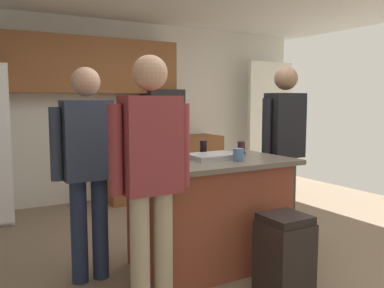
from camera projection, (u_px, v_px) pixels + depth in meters
The scene contains 15 objects.
floor at pixel (223, 258), 3.74m from camera, with size 7.04×7.04×0.00m, color #7F6B56.
back_wall at pixel (117, 111), 6.02m from camera, with size 6.40×0.10×2.60m, color silver.
french_door_window_panel at pixel (270, 121), 6.98m from camera, with size 0.90×0.06×2.00m, color white.
cabinet_run_upper at pixel (94, 66), 5.58m from camera, with size 2.40×0.38×0.75m.
cabinet_run_lower at pixel (164, 167), 6.13m from camera, with size 1.80×0.63×0.90m.
microwave_over_range at pixel (163, 100), 6.04m from camera, with size 0.56×0.40×0.32m, color black.
kitchen_island at pixel (209, 212), 3.56m from camera, with size 1.37×0.93×0.95m.
person_guest_right at pixel (284, 140), 4.14m from camera, with size 0.57×0.24×1.79m.
person_guest_by_door at pixel (151, 168), 2.65m from camera, with size 0.57×0.23×1.74m.
person_elder_center at pixel (88, 159), 3.19m from camera, with size 0.57×0.23×1.71m.
mug_ceramic_white at pixel (238, 155), 3.39m from camera, with size 0.13×0.09×0.11m.
glass_short_whisky at pixel (241, 149), 3.65m from camera, with size 0.07×0.07×0.14m.
glass_dark_ale at pixel (203, 147), 3.83m from camera, with size 0.07×0.07×0.13m.
serving_tray at pixel (214, 156), 3.54m from camera, with size 0.44×0.30×0.04m.
trash_bin at pixel (284, 255), 3.03m from camera, with size 0.34×0.34×0.61m.
Camera 1 is at (-2.05, -2.98, 1.46)m, focal length 37.89 mm.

